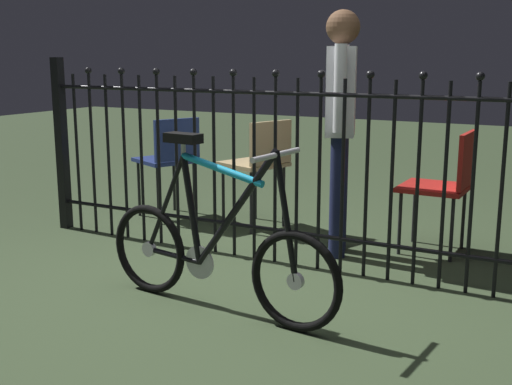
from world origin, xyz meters
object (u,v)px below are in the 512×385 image
object	(u,v)px
chair_navy	(170,156)
chair_red	(447,180)
chair_tan	(260,160)
bicycle	(216,251)
person_visitor	(341,113)

from	to	relation	value
chair_navy	chair_red	size ratio (longest dim) A/B	1.00
chair_red	chair_tan	xyz separation A→B (m)	(-1.39, -0.00, 0.03)
chair_navy	chair_tan	bearing A→B (deg)	5.73
chair_red	chair_navy	bearing A→B (deg)	-177.85
chair_red	chair_tan	world-z (taller)	chair_tan
bicycle	chair_navy	distance (m)	2.02
bicycle	chair_tan	distance (m)	1.68
chair_navy	chair_tan	world-z (taller)	chair_tan
bicycle	chair_navy	world-z (taller)	bicycle
person_visitor	bicycle	bearing A→B (deg)	-98.95
chair_navy	bicycle	bearing A→B (deg)	-47.90
bicycle	chair_navy	xyz separation A→B (m)	(-1.35, 1.49, 0.20)
chair_navy	chair_red	xyz separation A→B (m)	(2.17, 0.08, -0.02)
chair_navy	person_visitor	bearing A→B (deg)	-9.54
chair_tan	person_visitor	bearing A→B (deg)	-23.68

